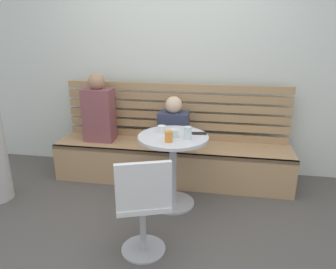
{
  "coord_description": "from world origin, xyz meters",
  "views": [
    {
      "loc": [
        0.55,
        -2.2,
        1.74
      ],
      "look_at": [
        0.05,
        0.66,
        0.75
      ],
      "focal_mm": 34.25,
      "sensor_mm": 36.0,
      "label": 1
    }
  ],
  "objects": [
    {
      "name": "ground",
      "position": [
        0.0,
        0.0,
        0.0
      ],
      "size": [
        8.0,
        8.0,
        0.0
      ],
      "primitive_type": "plane",
      "color": "#514C47"
    },
    {
      "name": "cafe_table",
      "position": [
        0.1,
        0.66,
        0.52
      ],
      "size": [
        0.68,
        0.68,
        0.74
      ],
      "color": "#ADADB2",
      "rests_on": "ground"
    },
    {
      "name": "cup_ceramic_white",
      "position": [
        -0.03,
        0.74,
        0.78
      ],
      "size": [
        0.08,
        0.08,
        0.07
      ],
      "primitive_type": "cylinder",
      "color": "white",
      "rests_on": "cafe_table"
    },
    {
      "name": "cup_glass_tall",
      "position": [
        0.25,
        0.59,
        0.8
      ],
      "size": [
        0.07,
        0.07,
        0.12
      ],
      "primitive_type": "cylinder",
      "color": "silver",
      "rests_on": "cafe_table"
    },
    {
      "name": "person_child_left",
      "position": [
        0.02,
        1.22,
        0.68
      ],
      "size": [
        0.34,
        0.22,
        0.56
      ],
      "color": "#333851",
      "rests_on": "booth_bench"
    },
    {
      "name": "person_adult",
      "position": [
        -0.87,
        1.22,
        0.8
      ],
      "size": [
        0.34,
        0.22,
        0.8
      ],
      "color": "brown",
      "rests_on": "booth_bench"
    },
    {
      "name": "booth_backrest",
      "position": [
        0.0,
        1.44,
        0.78
      ],
      "size": [
        2.65,
        0.04,
        0.67
      ],
      "color": "#A68157",
      "rests_on": "booth_bench"
    },
    {
      "name": "booth_bench",
      "position": [
        0.0,
        1.2,
        0.22
      ],
      "size": [
        2.7,
        0.52,
        0.44
      ],
      "color": "tan",
      "rests_on": "ground"
    },
    {
      "name": "cup_tumbler_orange",
      "position": [
        0.09,
        0.49,
        0.79
      ],
      "size": [
        0.07,
        0.07,
        0.1
      ],
      "primitive_type": "cylinder",
      "color": "orange",
      "rests_on": "cafe_table"
    },
    {
      "name": "back_wall",
      "position": [
        0.0,
        1.64,
        1.45
      ],
      "size": [
        5.2,
        0.1,
        2.9
      ],
      "primitive_type": "cube",
      "color": "silver",
      "rests_on": "ground"
    },
    {
      "name": "cup_glass_short",
      "position": [
        0.12,
        0.62,
        0.78
      ],
      "size": [
        0.08,
        0.08,
        0.08
      ],
      "primitive_type": "cylinder",
      "color": "silver",
      "rests_on": "cafe_table"
    },
    {
      "name": "phone_on_table",
      "position": [
        0.34,
        0.76,
        0.74
      ],
      "size": [
        0.15,
        0.09,
        0.01
      ],
      "primitive_type": "cube",
      "rotation": [
        0.0,
        0.0,
        1.72
      ],
      "color": "black",
      "rests_on": "cafe_table"
    },
    {
      "name": "white_chair",
      "position": [
        0.0,
        -0.15,
        0.46
      ],
      "size": [
        0.51,
        0.51,
        0.85
      ],
      "color": "#ADADB2",
      "rests_on": "ground"
    }
  ]
}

